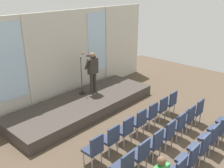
{
  "coord_description": "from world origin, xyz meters",
  "views": [
    {
      "loc": [
        -5.95,
        -1.87,
        4.67
      ],
      "look_at": [
        0.24,
        3.75,
        1.38
      ],
      "focal_mm": 40.84,
      "sensor_mm": 36.0,
      "label": 1
    }
  ],
  "objects_px": {
    "chair_r2_c2": "(189,158)",
    "chair_r2_c5": "(219,128)",
    "chair_r0_c5": "(161,107)",
    "chair_r0_c0": "(94,148)",
    "chair_r0_c4": "(150,114)",
    "speaker": "(93,70)",
    "chair_r1_c1": "(140,153)",
    "chair_r1_c6": "(197,110)",
    "chair_r1_c5": "(188,117)",
    "chair_r1_c4": "(178,124)",
    "chair_r1_c2": "(154,142)",
    "chair_r0_c2": "(126,129)",
    "chair_r2_c3": "(201,147)",
    "chair_r2_c4": "(211,137)",
    "mic_stand": "(82,86)",
    "chair_r1_c3": "(167,133)",
    "chair_r0_c1": "(111,138)",
    "chair_r1_c0": "(124,166)",
    "chair_r0_c6": "(170,101)",
    "chair_r0_c3": "(139,121)"
  },
  "relations": [
    {
      "from": "chair_r2_c2",
      "to": "chair_r2_c5",
      "type": "relative_size",
      "value": 1.0
    },
    {
      "from": "chair_r0_c5",
      "to": "chair_r2_c5",
      "type": "xyz_separation_m",
      "value": [
        0.0,
        -2.11,
        0.0
      ]
    },
    {
      "from": "chair_r0_c0",
      "to": "chair_r0_c4",
      "type": "bearing_deg",
      "value": 0.0
    },
    {
      "from": "speaker",
      "to": "chair_r1_c1",
      "type": "xyz_separation_m",
      "value": [
        -2.12,
        -4.0,
        -0.9
      ]
    },
    {
      "from": "chair_r1_c6",
      "to": "chair_r1_c5",
      "type": "bearing_deg",
      "value": 180.0
    },
    {
      "from": "speaker",
      "to": "chair_r1_c4",
      "type": "distance_m",
      "value": 4.1
    },
    {
      "from": "speaker",
      "to": "chair_r1_c2",
      "type": "bearing_deg",
      "value": -109.92
    },
    {
      "from": "chair_r0_c2",
      "to": "chair_r1_c5",
      "type": "bearing_deg",
      "value": -27.73
    },
    {
      "from": "speaker",
      "to": "chair_r1_c4",
      "type": "relative_size",
      "value": 1.84
    },
    {
      "from": "chair_r1_c6",
      "to": "chair_r2_c5",
      "type": "bearing_deg",
      "value": -122.38
    },
    {
      "from": "chair_r0_c5",
      "to": "chair_r2_c5",
      "type": "bearing_deg",
      "value": -90.0
    },
    {
      "from": "chair_r2_c3",
      "to": "chair_r2_c4",
      "type": "relative_size",
      "value": 1.0
    },
    {
      "from": "chair_r1_c4",
      "to": "speaker",
      "type": "bearing_deg",
      "value": 88.37
    },
    {
      "from": "chair_r2_c3",
      "to": "mic_stand",
      "type": "bearing_deg",
      "value": 85.61
    },
    {
      "from": "chair_r1_c3",
      "to": "chair_r2_c2",
      "type": "bearing_deg",
      "value": -122.38
    },
    {
      "from": "chair_r1_c5",
      "to": "chair_r0_c1",
      "type": "bearing_deg",
      "value": 158.49
    },
    {
      "from": "chair_r1_c0",
      "to": "chair_r2_c2",
      "type": "relative_size",
      "value": 1.0
    },
    {
      "from": "chair_r2_c3",
      "to": "chair_r2_c5",
      "type": "distance_m",
      "value": 1.34
    },
    {
      "from": "chair_r2_c2",
      "to": "chair_r1_c3",
      "type": "bearing_deg",
      "value": 57.62
    },
    {
      "from": "chair_r0_c1",
      "to": "chair_r2_c2",
      "type": "relative_size",
      "value": 1.0
    },
    {
      "from": "chair_r1_c3",
      "to": "chair_r2_c3",
      "type": "xyz_separation_m",
      "value": [
        0.0,
        -1.05,
        0.0
      ]
    },
    {
      "from": "speaker",
      "to": "chair_r0_c4",
      "type": "height_order",
      "value": "speaker"
    },
    {
      "from": "chair_r1_c5",
      "to": "chair_r2_c2",
      "type": "xyz_separation_m",
      "value": [
        -2.0,
        -1.05,
        0.0
      ]
    },
    {
      "from": "chair_r1_c0",
      "to": "chair_r1_c2",
      "type": "height_order",
      "value": "same"
    },
    {
      "from": "mic_stand",
      "to": "chair_r0_c1",
      "type": "bearing_deg",
      "value": -118.47
    },
    {
      "from": "chair_r1_c2",
      "to": "chair_r1_c5",
      "type": "xyz_separation_m",
      "value": [
        2.0,
        0.0,
        0.0
      ]
    },
    {
      "from": "chair_r0_c1",
      "to": "chair_r0_c6",
      "type": "bearing_deg",
      "value": 0.0
    },
    {
      "from": "chair_r1_c5",
      "to": "chair_r1_c1",
      "type": "bearing_deg",
      "value": 180.0
    },
    {
      "from": "chair_r1_c0",
      "to": "chair_r1_c4",
      "type": "relative_size",
      "value": 1.0
    },
    {
      "from": "chair_r1_c3",
      "to": "chair_r1_c0",
      "type": "bearing_deg",
      "value": 180.0
    },
    {
      "from": "chair_r1_c0",
      "to": "chair_r1_c4",
      "type": "distance_m",
      "value": 2.67
    },
    {
      "from": "chair_r0_c2",
      "to": "chair_r0_c5",
      "type": "relative_size",
      "value": 1.0
    },
    {
      "from": "chair_r1_c5",
      "to": "chair_r1_c4",
      "type": "bearing_deg",
      "value": 180.0
    },
    {
      "from": "chair_r1_c0",
      "to": "chair_r1_c3",
      "type": "bearing_deg",
      "value": 0.0
    },
    {
      "from": "chair_r0_c0",
      "to": "chair_r1_c5",
      "type": "relative_size",
      "value": 1.0
    },
    {
      "from": "chair_r0_c2",
      "to": "chair_r2_c5",
      "type": "xyz_separation_m",
      "value": [
        2.0,
        -2.11,
        0.0
      ]
    },
    {
      "from": "chair_r1_c0",
      "to": "speaker",
      "type": "bearing_deg",
      "value": 55.15
    },
    {
      "from": "chair_r0_c2",
      "to": "chair_r1_c1",
      "type": "relative_size",
      "value": 1.0
    },
    {
      "from": "chair_r0_c2",
      "to": "chair_r0_c4",
      "type": "relative_size",
      "value": 1.0
    },
    {
      "from": "chair_r1_c3",
      "to": "chair_r2_c3",
      "type": "bearing_deg",
      "value": -90.0
    },
    {
      "from": "chair_r1_c1",
      "to": "chair_r1_c4",
      "type": "distance_m",
      "value": 2.0
    },
    {
      "from": "chair_r1_c2",
      "to": "chair_r2_c5",
      "type": "distance_m",
      "value": 2.26
    },
    {
      "from": "chair_r0_c6",
      "to": "chair_r1_c6",
      "type": "distance_m",
      "value": 1.05
    },
    {
      "from": "chair_r0_c3",
      "to": "chair_r0_c0",
      "type": "bearing_deg",
      "value": 180.0
    },
    {
      "from": "chair_r0_c0",
      "to": "chair_r0_c2",
      "type": "relative_size",
      "value": 1.0
    },
    {
      "from": "chair_r1_c2",
      "to": "chair_r2_c3",
      "type": "relative_size",
      "value": 1.0
    },
    {
      "from": "mic_stand",
      "to": "chair_r1_c5",
      "type": "relative_size",
      "value": 1.65
    },
    {
      "from": "chair_r1_c3",
      "to": "chair_r2_c5",
      "type": "bearing_deg",
      "value": -38.25
    },
    {
      "from": "chair_r1_c0",
      "to": "chair_r1_c5",
      "type": "height_order",
      "value": "same"
    },
    {
      "from": "chair_r0_c0",
      "to": "chair_r1_c0",
      "type": "relative_size",
      "value": 1.0
    }
  ]
}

